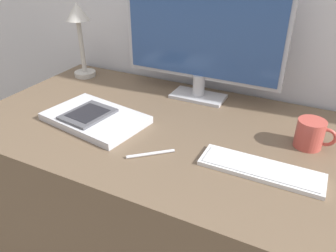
{
  "coord_description": "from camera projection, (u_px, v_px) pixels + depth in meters",
  "views": [
    {
      "loc": [
        0.38,
        -0.67,
        1.25
      ],
      "look_at": [
        0.01,
        0.08,
        0.78
      ],
      "focal_mm": 35.0,
      "sensor_mm": 36.0,
      "label": 1
    }
  ],
  "objects": [
    {
      "name": "desk",
      "position": [
        177.0,
        210.0,
        1.25
      ],
      "size": [
        1.41,
        0.72,
        0.72
      ],
      "color": "brown",
      "rests_on": "ground_plane"
    },
    {
      "name": "ereader",
      "position": [
        88.0,
        114.0,
        1.1
      ],
      "size": [
        0.15,
        0.18,
        0.01
      ],
      "color": "#4C4C51",
      "rests_on": "laptop"
    },
    {
      "name": "monitor",
      "position": [
        202.0,
        29.0,
        1.15
      ],
      "size": [
        0.6,
        0.11,
        0.48
      ],
      "color": "#B7B7BC",
      "rests_on": "desk"
    },
    {
      "name": "pen",
      "position": [
        151.0,
        153.0,
        0.94
      ],
      "size": [
        0.11,
        0.1,
        0.01
      ],
      "color": "silver",
      "rests_on": "desk"
    },
    {
      "name": "desk_lamp",
      "position": [
        79.0,
        27.0,
        1.38
      ],
      "size": [
        0.1,
        0.1,
        0.32
      ],
      "color": "#BCB7AD",
      "rests_on": "desk"
    },
    {
      "name": "coffee_mug",
      "position": [
        311.0,
        134.0,
        0.96
      ],
      "size": [
        0.11,
        0.08,
        0.09
      ],
      "color": "#B7473D",
      "rests_on": "desk"
    },
    {
      "name": "keyboard",
      "position": [
        261.0,
        169.0,
        0.87
      ],
      "size": [
        0.32,
        0.1,
        0.01
      ],
      "color": "silver",
      "rests_on": "desk"
    },
    {
      "name": "laptop",
      "position": [
        95.0,
        118.0,
        1.11
      ],
      "size": [
        0.36,
        0.26,
        0.02
      ],
      "color": "#BCBCC1",
      "rests_on": "desk"
    }
  ]
}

